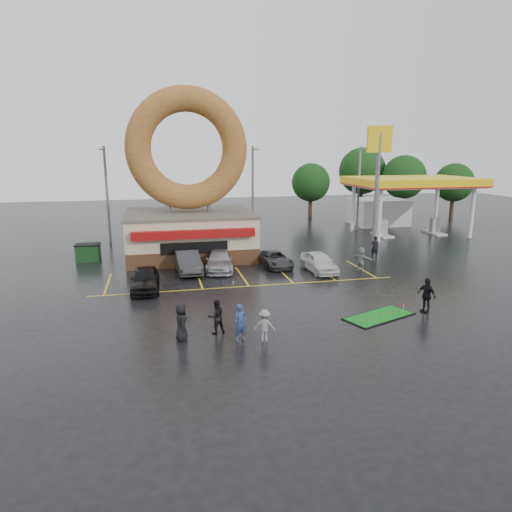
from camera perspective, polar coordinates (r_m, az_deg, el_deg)
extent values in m
plane|color=black|center=(26.41, 0.61, -5.89)|extent=(120.00, 120.00, 0.00)
cube|color=#472B19|center=(38.27, -8.19, 0.90)|extent=(10.00, 8.00, 1.20)
cube|color=beige|center=(37.94, -8.27, 3.49)|extent=(10.00, 8.00, 2.30)
cube|color=#59544C|center=(37.76, -8.33, 5.36)|extent=(10.20, 8.20, 0.20)
cube|color=maroon|center=(33.67, -7.73, 2.72)|extent=(9.00, 0.60, 0.60)
cylinder|color=slate|center=(37.59, -10.81, 6.30)|extent=(0.30, 0.30, 1.20)
cylinder|color=slate|center=(37.82, -5.94, 6.50)|extent=(0.30, 0.30, 1.20)
torus|color=brown|center=(37.43, -8.60, 13.11)|extent=(9.60, 2.00, 9.60)
cylinder|color=silver|center=(44.84, 15.18, 4.83)|extent=(0.40, 0.40, 5.00)
cylinder|color=silver|center=(50.23, 25.39, 4.86)|extent=(0.40, 0.40, 5.00)
cylinder|color=silver|center=(50.18, 12.03, 5.83)|extent=(0.40, 0.40, 5.00)
cylinder|color=silver|center=(55.06, 21.61, 5.82)|extent=(0.40, 0.40, 5.00)
cube|color=silver|center=(49.61, 18.96, 8.53)|extent=(12.00, 8.00, 0.50)
cube|color=yellow|center=(49.59, 18.98, 8.87)|extent=(12.30, 8.30, 0.70)
cube|color=#99999E|center=(48.62, 15.55, 3.51)|extent=(0.90, 0.60, 1.60)
cube|color=#99999E|center=(51.69, 21.45, 3.62)|extent=(0.90, 0.60, 1.60)
cube|color=silver|center=(56.05, 14.98, 5.38)|extent=(6.00, 5.00, 3.00)
cylinder|color=slate|center=(41.00, 14.82, 7.63)|extent=(0.36, 0.36, 10.00)
cube|color=yellow|center=(40.85, 15.19, 13.92)|extent=(2.20, 0.30, 2.20)
cylinder|color=slate|center=(44.73, -18.10, 7.20)|extent=(0.24, 0.24, 9.00)
cylinder|color=slate|center=(43.55, -18.63, 12.57)|extent=(0.12, 2.00, 0.12)
cube|color=slate|center=(42.55, -18.76, 12.50)|extent=(0.40, 0.18, 0.12)
cylinder|color=slate|center=(46.53, -0.42, 8.04)|extent=(0.24, 0.24, 9.00)
cylinder|color=slate|center=(45.37, -0.15, 13.23)|extent=(0.12, 2.00, 0.12)
cube|color=slate|center=(44.39, 0.13, 13.16)|extent=(0.40, 0.18, 0.12)
cylinder|color=slate|center=(51.30, 12.71, 8.20)|extent=(0.24, 0.24, 9.00)
cylinder|color=slate|center=(50.24, 13.44, 12.86)|extent=(0.12, 2.00, 0.12)
cube|color=slate|center=(49.34, 13.95, 12.78)|extent=(0.40, 0.18, 0.12)
cylinder|color=#332114|center=(63.28, 17.77, 5.98)|extent=(0.50, 0.50, 2.88)
sphere|color=black|center=(62.97, 18.01, 9.37)|extent=(5.60, 5.60, 5.60)
cylinder|color=#332114|center=(64.88, 23.26, 5.54)|extent=(0.50, 0.50, 2.52)
sphere|color=black|center=(64.59, 23.52, 8.43)|extent=(4.90, 4.90, 4.90)
cylinder|color=#332114|center=(64.93, 12.94, 6.59)|extent=(0.50, 0.50, 3.24)
sphere|color=black|center=(64.61, 13.13, 10.32)|extent=(6.30, 6.30, 6.30)
cylinder|color=#332114|center=(60.11, 6.78, 5.99)|extent=(0.50, 0.50, 2.52)
sphere|color=black|center=(59.80, 6.87, 9.12)|extent=(4.90, 4.90, 4.90)
imported|color=black|center=(29.41, -13.70, -2.79)|extent=(1.82, 4.33, 1.46)
imported|color=#2C2C2F|center=(33.19, -8.56, -0.69)|extent=(1.95, 4.77, 1.54)
imported|color=#9B9BA0|center=(33.56, -4.62, -0.56)|extent=(2.59, 5.02, 1.39)
imported|color=#323134|center=(34.40, 2.38, -0.38)|extent=(2.24, 4.34, 1.17)
imported|color=silver|center=(33.23, 7.88, -0.74)|extent=(1.89, 4.29, 1.43)
imported|color=navy|center=(21.15, -1.95, -8.30)|extent=(0.74, 0.59, 1.75)
imported|color=black|center=(22.02, -4.99, -7.56)|extent=(0.92, 0.77, 1.68)
imported|color=gray|center=(21.10, 1.09, -8.69)|extent=(1.11, 0.85, 1.52)
imported|color=black|center=(21.44, -9.33, -8.17)|extent=(0.67, 0.93, 1.76)
imported|color=black|center=(26.34, 20.51, -4.61)|extent=(0.82, 1.21, 1.91)
imported|color=gray|center=(33.95, 13.00, -0.38)|extent=(1.33, 1.65, 1.76)
imported|color=black|center=(38.28, 14.61, 1.08)|extent=(0.69, 0.48, 1.82)
cube|color=#173C1C|center=(38.48, -20.23, 0.36)|extent=(1.82, 1.23, 1.30)
cube|color=black|center=(25.15, 15.13, -7.30)|extent=(4.27, 3.03, 0.04)
cube|color=#13741C|center=(25.14, 15.14, -7.24)|extent=(4.04, 2.79, 0.03)
cylinder|color=silver|center=(26.10, 17.94, -6.16)|extent=(0.02, 0.02, 0.45)
cube|color=red|center=(26.08, 18.10, -5.77)|extent=(0.14, 0.01, 0.10)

